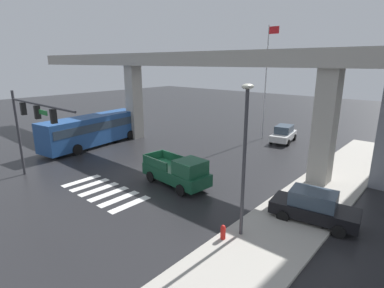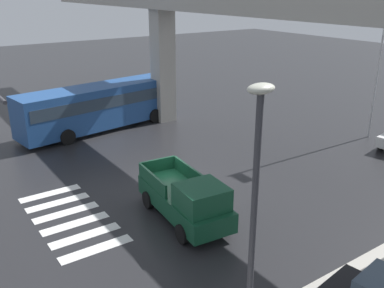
# 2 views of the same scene
# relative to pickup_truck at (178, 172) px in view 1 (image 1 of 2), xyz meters

# --- Properties ---
(ground_plane) EXTENTS (120.00, 120.00, 0.00)m
(ground_plane) POSITION_rel_pickup_truck_xyz_m (-2.99, 0.97, -0.99)
(ground_plane) COLOR #232326
(crosswalk_stripes) EXTENTS (6.05, 2.80, 0.01)m
(crosswalk_stripes) POSITION_rel_pickup_truck_xyz_m (-2.99, -3.89, -0.98)
(crosswalk_stripes) COLOR silver
(crosswalk_stripes) RESTS_ON ground
(elevated_overpass) EXTENTS (54.70, 1.94, 8.94)m
(elevated_overpass) POSITION_rel_pickup_truck_xyz_m (-2.99, 6.67, 6.59)
(elevated_overpass) COLOR #ADA89E
(elevated_overpass) RESTS_ON ground
(sidewalk_east) EXTENTS (4.00, 36.00, 0.15)m
(sidewalk_east) POSITION_rel_pickup_truck_xyz_m (7.68, 2.97, -0.91)
(sidewalk_east) COLOR #ADA89E
(sidewalk_east) RESTS_ON ground
(pickup_truck) EXTENTS (5.25, 2.43, 2.08)m
(pickup_truck) POSITION_rel_pickup_truck_xyz_m (0.00, 0.00, 0.00)
(pickup_truck) COLOR #14472D
(pickup_truck) RESTS_ON ground
(city_bus) EXTENTS (3.99, 11.04, 2.99)m
(city_bus) POSITION_rel_pickup_truck_xyz_m (-13.46, 1.89, 0.73)
(city_bus) COLOR #234C8C
(city_bus) RESTS_ON ground
(sedan_black) EXTENTS (4.51, 2.42, 1.72)m
(sedan_black) POSITION_rel_pickup_truck_xyz_m (8.56, 1.19, -0.14)
(sedan_black) COLOR black
(sedan_black) RESTS_ON ground
(sedan_white) EXTENTS (2.49, 4.54, 1.72)m
(sedan_white) POSITION_rel_pickup_truck_xyz_m (0.17, 15.72, -0.14)
(sedan_white) COLOR silver
(sedan_white) RESTS_ON ground
(traffic_signal_mast) EXTENTS (8.69, 0.32, 6.20)m
(traffic_signal_mast) POSITION_rel_pickup_truck_xyz_m (-7.50, -6.00, 3.57)
(traffic_signal_mast) COLOR #38383D
(traffic_signal_mast) RESTS_ON ground
(street_lamp_near_corner) EXTENTS (0.44, 0.70, 7.24)m
(street_lamp_near_corner) POSITION_rel_pickup_truck_xyz_m (6.48, -2.47, 3.57)
(street_lamp_near_corner) COLOR #38383D
(street_lamp_near_corner) RESTS_ON ground
(street_lamp_mid_block) EXTENTS (0.44, 0.70, 7.24)m
(street_lamp_mid_block) POSITION_rel_pickup_truck_xyz_m (6.48, 7.02, 3.57)
(street_lamp_mid_block) COLOR #38383D
(street_lamp_mid_block) RESTS_ON ground
(fire_hydrant) EXTENTS (0.24, 0.24, 0.85)m
(fire_hydrant) POSITION_rel_pickup_truck_xyz_m (6.08, -3.38, -0.56)
(fire_hydrant) COLOR red
(fire_hydrant) RESTS_ON ground
(flagpole) EXTENTS (1.16, 0.12, 11.65)m
(flagpole) POSITION_rel_pickup_truck_xyz_m (-2.11, 15.56, 5.66)
(flagpole) COLOR silver
(flagpole) RESTS_ON ground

